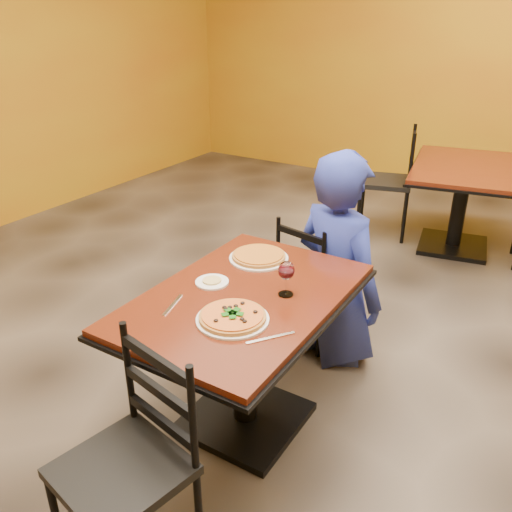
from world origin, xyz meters
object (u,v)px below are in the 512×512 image
Objects in this scene: chair_second_left at (385,182)px; plate_far at (259,258)px; pizza_main at (233,316)px; chair_main_far at (316,279)px; table_second at (462,187)px; plate_main at (233,319)px; chair_main_near at (121,473)px; wine_glass at (286,277)px; diner at (339,257)px; side_plate at (212,282)px; pizza_far at (259,255)px; table_main at (244,330)px.

chair_second_left is 3.21× the size of plate_far.
chair_main_far is at bearing 97.10° from pizza_main.
table_second is at bearing 74.13° from chair_second_left.
table_second is 4.50× the size of plate_main.
chair_main_near is 3.20× the size of pizza_main.
wine_glass is at bearing -6.46° from chair_second_left.
wine_glass reaches higher than chair_main_far.
chair_main_near is 0.91× the size of chair_second_left.
diner is at bearing 168.74° from chair_main_far.
wine_glass reaches higher than side_plate.
pizza_main is at bearing 108.70° from chair_main_far.
pizza_far is (-0.18, 1.22, 0.32)m from chair_main_near.
diner is 0.88m from side_plate.
table_main is 0.43m from plate_far.
diner is (-0.27, -1.99, 0.08)m from table_second.
diner is at bearing 61.62° from pizza_far.
plate_main is (0.37, -3.03, 0.26)m from chair_second_left.
wine_glass is at bearing 94.37° from chair_main_near.
pizza_main is at bearing -69.09° from table_main.
table_main is 0.88× the size of table_second.
table_second is at bearing 78.02° from plate_far.
plate_main is 1.00× the size of plate_far.
table_main is at bearing -97.76° from table_second.
table_second is at bearing 78.45° from side_plate.
wine_glass is (0.05, -0.73, 0.21)m from diner.
chair_main_far is 2.94× the size of pizza_far.
chair_main_near is 1.28m from pizza_far.
pizza_main is (-0.04, -1.04, 0.14)m from diner.
chair_main_far is (-0.10, 1.77, -0.04)m from chair_main_near.
chair_main_far is 1.18m from plate_main.
pizza_main is 0.33m from wine_glass.
pizza_far is (-0.22, 0.57, 0.02)m from plate_main.
wine_glass reaches higher than plate_far.
side_plate is (-0.05, -0.34, -0.02)m from pizza_far.
chair_second_left is 3.50× the size of pizza_main.
pizza_far is (-0.26, -0.47, 0.14)m from diner.
side_plate is (-0.23, 0.88, 0.30)m from chair_main_near.
chair_second_left reaches higher than pizza_main.
plate_far is at bearing 111.08° from plate_main.
pizza_far is at bearing 111.08° from pizza_main.
plate_main is 1.94× the size of side_plate.
chair_second_left reaches higher than wine_glass.
pizza_main is 0.92× the size of plate_far.
chair_main_far is 1.93m from chair_second_left.
side_plate is at bearing 176.29° from table_main.
chair_main_near reaches higher than side_plate.
side_plate is (-0.27, 0.22, 0.00)m from plate_main.
table_second is 8.71× the size of side_plate.
chair_main_far is at bearing 81.62° from side_plate.
wine_glass is at bearing -94.61° from table_second.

